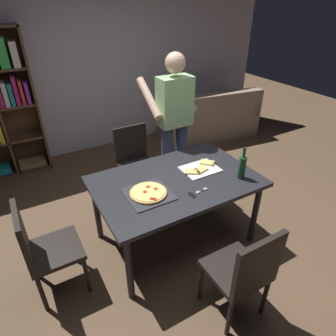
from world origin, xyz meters
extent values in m
plane|color=brown|center=(0.00, 0.00, 0.00)|extent=(12.00, 12.00, 0.00)
cube|color=#BCB7C6|center=(0.00, 2.60, 1.40)|extent=(6.40, 0.10, 2.80)
cube|color=#232328|center=(0.00, 0.00, 0.73)|extent=(1.53, 1.00, 0.04)
cylinder|color=#232328|center=(-0.69, -0.42, 0.35)|extent=(0.06, 0.06, 0.71)
cylinder|color=#232328|center=(0.69, -0.42, 0.35)|extent=(0.06, 0.06, 0.71)
cylinder|color=#232328|center=(-0.69, 0.42, 0.35)|extent=(0.06, 0.06, 0.71)
cylinder|color=#232328|center=(0.69, 0.42, 0.35)|extent=(0.06, 0.06, 0.71)
cube|color=black|center=(0.00, -0.90, 0.43)|extent=(0.42, 0.42, 0.04)
cube|color=black|center=(0.00, -1.09, 0.68)|extent=(0.42, 0.04, 0.45)
cylinder|color=black|center=(0.18, -0.72, 0.21)|extent=(0.04, 0.04, 0.41)
cylinder|color=black|center=(-0.18, -0.72, 0.21)|extent=(0.04, 0.04, 0.41)
cylinder|color=black|center=(0.18, -1.08, 0.21)|extent=(0.04, 0.04, 0.41)
cylinder|color=black|center=(-0.18, -1.08, 0.21)|extent=(0.04, 0.04, 0.41)
cube|color=black|center=(0.00, 0.90, 0.43)|extent=(0.42, 0.42, 0.04)
cube|color=black|center=(0.00, 1.09, 0.68)|extent=(0.42, 0.04, 0.45)
cylinder|color=black|center=(-0.18, 0.72, 0.21)|extent=(0.04, 0.04, 0.41)
cylinder|color=black|center=(0.18, 0.72, 0.21)|extent=(0.04, 0.04, 0.41)
cylinder|color=black|center=(-0.18, 1.08, 0.21)|extent=(0.04, 0.04, 0.41)
cylinder|color=black|center=(0.18, 1.08, 0.21)|extent=(0.04, 0.04, 0.41)
cube|color=black|center=(-1.17, 0.00, 0.43)|extent=(0.42, 0.42, 0.04)
cube|color=black|center=(-1.36, 0.00, 0.68)|extent=(0.04, 0.42, 0.45)
cylinder|color=black|center=(-0.99, -0.18, 0.21)|extent=(0.04, 0.04, 0.41)
cylinder|color=black|center=(-0.99, 0.18, 0.21)|extent=(0.04, 0.04, 0.41)
cylinder|color=black|center=(-1.35, -0.18, 0.21)|extent=(0.04, 0.04, 0.41)
cylinder|color=black|center=(-1.35, 0.18, 0.21)|extent=(0.04, 0.04, 0.41)
cube|color=gray|center=(1.90, 2.05, 0.20)|extent=(1.79, 1.06, 0.40)
cube|color=gray|center=(1.86, 1.73, 0.62)|extent=(1.71, 0.41, 0.45)
cube|color=gray|center=(2.66, 1.95, 0.50)|extent=(0.27, 0.86, 0.20)
cube|color=gray|center=(1.14, 2.15, 0.50)|extent=(0.27, 0.86, 0.20)
cube|color=#513823|center=(-0.86, 2.35, 0.97)|extent=(0.03, 0.35, 1.95)
cube|color=#513823|center=(-1.55, 2.35, 0.01)|extent=(1.40, 0.35, 0.03)
cube|color=olive|center=(-1.10, 2.33, 0.08)|extent=(0.36, 0.25, 0.08)
cube|color=yellow|center=(-1.39, 2.33, 0.66)|extent=(0.06, 0.22, 0.29)
cube|color=silver|center=(-1.20, 2.33, 1.14)|extent=(0.05, 0.22, 0.31)
cube|color=teal|center=(-1.13, 2.33, 1.13)|extent=(0.05, 0.22, 0.29)
cube|color=#B21E66|center=(-1.07, 2.33, 1.18)|extent=(0.05, 0.22, 0.37)
cube|color=red|center=(-1.00, 2.33, 1.15)|extent=(0.04, 0.22, 0.31)
cube|color=purple|center=(-0.94, 2.33, 1.13)|extent=(0.04, 0.22, 0.28)
cube|color=green|center=(-1.10, 2.33, 1.64)|extent=(0.11, 0.22, 0.36)
cube|color=silver|center=(-0.97, 2.33, 1.62)|extent=(0.08, 0.22, 0.31)
cylinder|color=#38476B|center=(0.53, 0.75, 0.47)|extent=(0.14, 0.14, 0.95)
cylinder|color=#38476B|center=(0.33, 0.75, 0.47)|extent=(0.14, 0.14, 0.95)
cube|color=#99CC8C|center=(0.43, 0.75, 1.23)|extent=(0.38, 0.22, 0.55)
sphere|color=#E0B293|center=(0.43, 0.75, 1.64)|extent=(0.22, 0.22, 0.22)
cylinder|color=#E0B293|center=(0.66, 0.93, 1.25)|extent=(0.09, 0.50, 0.39)
cylinder|color=#E0B293|center=(0.20, 0.93, 1.25)|extent=(0.09, 0.50, 0.39)
cube|color=#2D2D33|center=(-0.33, -0.08, 0.76)|extent=(0.38, 0.38, 0.01)
cylinder|color=tan|center=(-0.33, -0.08, 0.77)|extent=(0.32, 0.32, 0.02)
cylinder|color=#EACC6B|center=(-0.33, -0.08, 0.78)|extent=(0.29, 0.29, 0.01)
cylinder|color=#B22819|center=(-0.30, -0.02, 0.79)|extent=(0.04, 0.04, 0.00)
cylinder|color=#B22819|center=(-0.35, -0.19, 0.79)|extent=(0.04, 0.04, 0.00)
cylinder|color=#B22819|center=(-0.33, -0.21, 0.79)|extent=(0.04, 0.04, 0.00)
cylinder|color=#B22819|center=(-0.36, -0.08, 0.79)|extent=(0.04, 0.04, 0.00)
cylinder|color=#B22819|center=(-0.26, -0.08, 0.79)|extent=(0.04, 0.04, 0.00)
cube|color=white|center=(0.31, 0.04, 0.76)|extent=(0.36, 0.28, 0.01)
cube|color=#EACC6B|center=(0.29, 0.01, 0.77)|extent=(0.16, 0.12, 0.02)
cube|color=tan|center=(0.23, -0.01, 0.77)|extent=(0.04, 0.09, 0.02)
cube|color=#EACC6B|center=(0.20, 0.02, 0.77)|extent=(0.17, 0.15, 0.02)
cube|color=tan|center=(0.25, -0.01, 0.77)|extent=(0.06, 0.09, 0.02)
cube|color=#EACC6B|center=(0.43, 0.09, 0.77)|extent=(0.16, 0.16, 0.02)
cube|color=tan|center=(0.47, 0.05, 0.77)|extent=(0.08, 0.08, 0.02)
cylinder|color=#194723|center=(0.56, -0.27, 0.86)|extent=(0.07, 0.07, 0.22)
cylinder|color=#194723|center=(0.56, -0.27, 1.01)|extent=(0.03, 0.03, 0.08)
cylinder|color=black|center=(0.56, -0.27, 1.06)|extent=(0.03, 0.03, 0.02)
cube|color=silver|center=(0.10, -0.27, 0.76)|extent=(0.12, 0.04, 0.01)
cube|color=silver|center=(0.10, -0.27, 0.76)|extent=(0.12, 0.01, 0.01)
torus|color=black|center=(-0.01, -0.26, 0.76)|extent=(0.05, 0.05, 0.01)
torus|color=black|center=(-0.01, -0.30, 0.76)|extent=(0.05, 0.05, 0.01)
camera|label=1|loc=(-1.19, -1.94, 2.25)|focal=30.87mm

